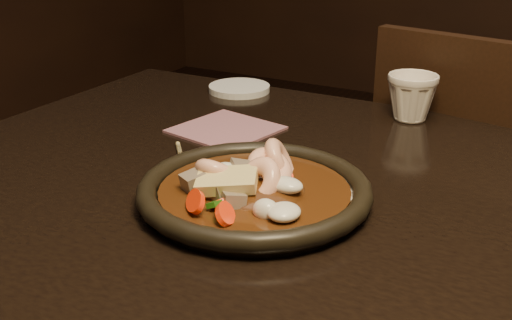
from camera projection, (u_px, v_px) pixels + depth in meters
The scene contains 9 objects.
table at pixel (460, 294), 0.76m from camera, with size 1.60×0.90×0.75m.
chair at pixel (484, 228), 1.31m from camera, with size 0.49×0.49×0.89m.
plate at pixel (255, 192), 0.80m from camera, with size 0.30×0.30×0.03m.
stirfry at pixel (252, 187), 0.80m from camera, with size 0.17×0.22×0.07m.
soy_dish at pixel (318, 192), 0.82m from camera, with size 0.11×0.11×0.02m, color white.
saucer_left at pixel (239, 88), 1.28m from camera, with size 0.12×0.12×0.01m, color white.
tea_cup at pixel (412, 96), 1.10m from camera, with size 0.09×0.08×0.09m, color white.
chopsticks at pixel (185, 175), 0.88m from camera, with size 0.16×0.19×0.01m.
napkin at pixel (226, 129), 1.06m from camera, with size 0.15×0.15×0.00m, color #975D69.
Camera 1 is at (0.10, -0.68, 1.11)m, focal length 45.00 mm.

